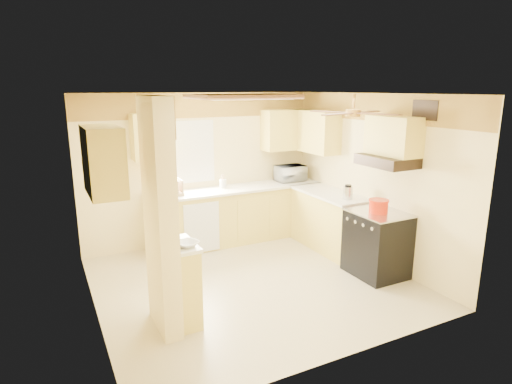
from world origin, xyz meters
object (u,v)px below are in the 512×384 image
stove (377,243)px  bowl (187,244)px  microwave (291,173)px  kettle (348,192)px  dutch_oven (379,206)px

stove → bowl: bearing=-177.4°
microwave → kettle: size_ratio=2.30×
microwave → bowl: microwave is taller
kettle → dutch_oven: bearing=-92.3°
microwave → dutch_oven: 2.20m
bowl → kettle: size_ratio=1.02×
stove → bowl: size_ratio=4.02×
microwave → dutch_oven: microwave is taller
bowl → dutch_oven: 2.75m
microwave → bowl: (-2.69, -2.31, -0.11)m
microwave → kettle: bearing=93.0°
bowl → kettle: bearing=16.2°
microwave → kettle: microwave is taller
dutch_oven → kettle: kettle is taller
microwave → kettle: (0.09, -1.50, -0.04)m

